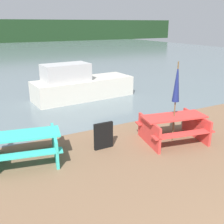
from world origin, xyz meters
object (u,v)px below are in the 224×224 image
object	(u,v)px
picnic_table_teal	(25,144)
signboard	(103,136)
umbrella_navy	(177,83)
picnic_table_red	(173,126)
boat	(80,85)

from	to	relation	value
picnic_table_teal	signboard	xyz separation A→B (m)	(2.02, -0.31, -0.07)
picnic_table_teal	signboard	bearing A→B (deg)	-8.80
umbrella_navy	picnic_table_teal	bearing A→B (deg)	168.71
picnic_table_red	umbrella_navy	bearing A→B (deg)	90.00
picnic_table_red	picnic_table_teal	distance (m)	4.12
boat	signboard	distance (m)	5.26
boat	signboard	size ratio (longest dim) A/B	6.20
umbrella_navy	boat	bearing A→B (deg)	97.09
picnic_table_red	picnic_table_teal	world-z (taller)	picnic_table_red
picnic_table_red	signboard	world-z (taller)	picnic_table_red
picnic_table_teal	umbrella_navy	world-z (taller)	umbrella_navy
umbrella_navy	signboard	bearing A→B (deg)	166.26
picnic_table_teal	boat	distance (m)	5.83
umbrella_navy	signboard	xyz separation A→B (m)	(-2.02, 0.49, -1.35)
picnic_table_red	signboard	size ratio (longest dim) A/B	2.74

